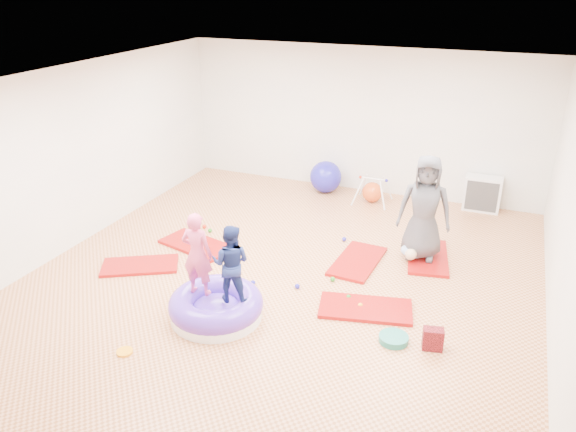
% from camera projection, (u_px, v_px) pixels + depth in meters
% --- Properties ---
extents(room, '(7.01, 8.01, 2.81)m').
position_uv_depth(room, '(279.00, 190.00, 7.42)').
color(room, tan).
rests_on(room, ground).
extents(gym_mat_front_left, '(1.24, 1.03, 0.05)m').
position_uv_depth(gym_mat_front_left, '(140.00, 265.00, 8.37)').
color(gym_mat_front_left, '#A00001').
rests_on(gym_mat_front_left, ground).
extents(gym_mat_mid_left, '(1.29, 0.87, 0.05)m').
position_uv_depth(gym_mat_mid_left, '(197.00, 245.00, 9.00)').
color(gym_mat_mid_left, '#A00001').
rests_on(gym_mat_mid_left, ground).
extents(gym_mat_center_back, '(0.66, 1.21, 0.05)m').
position_uv_depth(gym_mat_center_back, '(357.00, 261.00, 8.49)').
color(gym_mat_center_back, '#A00001').
rests_on(gym_mat_center_back, ground).
extents(gym_mat_right, '(1.30, 0.85, 0.05)m').
position_uv_depth(gym_mat_right, '(365.00, 309.00, 7.30)').
color(gym_mat_right, '#A00001').
rests_on(gym_mat_right, ground).
extents(gym_mat_rear_right, '(0.79, 1.27, 0.05)m').
position_uv_depth(gym_mat_rear_right, '(428.00, 257.00, 8.62)').
color(gym_mat_rear_right, '#A00001').
rests_on(gym_mat_rear_right, ground).
extents(inflatable_cushion, '(1.20, 1.20, 0.38)m').
position_uv_depth(inflatable_cushion, '(216.00, 307.00, 7.12)').
color(inflatable_cushion, white).
rests_on(inflatable_cushion, ground).
extents(child_pink, '(0.42, 0.29, 1.10)m').
position_uv_depth(child_pink, '(197.00, 250.00, 6.91)').
color(child_pink, '#DE4C7C').
rests_on(child_pink, inflatable_cushion).
extents(child_navy, '(0.55, 0.46, 1.01)m').
position_uv_depth(child_navy, '(231.00, 260.00, 6.79)').
color(child_navy, navy).
rests_on(child_navy, inflatable_cushion).
extents(adult_caregiver, '(0.83, 0.59, 1.60)m').
position_uv_depth(adult_caregiver, '(425.00, 208.00, 8.27)').
color(adult_caregiver, '#434349').
rests_on(adult_caregiver, gym_mat_rear_right).
extents(infant, '(0.37, 0.38, 0.22)m').
position_uv_depth(infant, '(412.00, 252.00, 8.48)').
color(infant, '#97BAED').
rests_on(infant, gym_mat_rear_right).
extents(ball_pit_balls, '(3.21, 1.89, 0.07)m').
position_uv_depth(ball_pit_balls, '(290.00, 265.00, 8.35)').
color(ball_pit_balls, '#22811C').
rests_on(ball_pit_balls, ground).
extents(exercise_ball_blue, '(0.63, 0.63, 0.63)m').
position_uv_depth(exercise_ball_blue, '(326.00, 177.00, 11.09)').
color(exercise_ball_blue, '#211DA9').
rests_on(exercise_ball_blue, ground).
extents(exercise_ball_orange, '(0.38, 0.38, 0.38)m').
position_uv_depth(exercise_ball_orange, '(372.00, 192.00, 10.67)').
color(exercise_ball_orange, '#D9501C').
rests_on(exercise_ball_orange, ground).
extents(infant_play_gym, '(0.67, 0.63, 0.51)m').
position_uv_depth(infant_play_gym, '(373.00, 187.00, 10.52)').
color(infant_play_gym, white).
rests_on(infant_play_gym, ground).
extents(cube_shelf, '(0.64, 0.32, 0.64)m').
position_uv_depth(cube_shelf, '(482.00, 194.00, 10.23)').
color(cube_shelf, white).
rests_on(cube_shelf, ground).
extents(balance_disc, '(0.35, 0.35, 0.08)m').
position_uv_depth(balance_disc, '(394.00, 339.00, 6.68)').
color(balance_disc, '#207768').
rests_on(balance_disc, ground).
extents(backpack, '(0.26, 0.19, 0.27)m').
position_uv_depth(backpack, '(433.00, 339.00, 6.52)').
color(backpack, '#A71823').
rests_on(backpack, ground).
extents(yellow_toy, '(0.19, 0.19, 0.03)m').
position_uv_depth(yellow_toy, '(125.00, 352.00, 6.49)').
color(yellow_toy, '#FFA51A').
rests_on(yellow_toy, ground).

